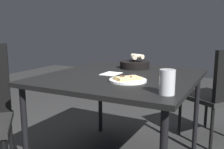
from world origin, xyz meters
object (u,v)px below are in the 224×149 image
at_px(pizza_plate, 128,80).
at_px(bread_basket, 135,64).
at_px(beer_glass, 167,83).
at_px(chair_near, 219,90).
at_px(dining_table, 121,82).

xyz_separation_m(pizza_plate, bread_basket, (0.52, 0.16, 0.03)).
distance_m(beer_glass, chair_near, 1.22).
bearing_deg(beer_glass, pizza_plate, 56.65).
bearing_deg(bread_basket, beer_glass, -146.88).
xyz_separation_m(pizza_plate, chair_near, (0.97, -0.48, -0.23)).
bearing_deg(bread_basket, chair_near, -55.26).
height_order(dining_table, pizza_plate, pizza_plate).
xyz_separation_m(dining_table, pizza_plate, (-0.18, -0.13, 0.06)).
xyz_separation_m(bread_basket, beer_glass, (-0.73, -0.48, 0.02)).
xyz_separation_m(dining_table, bread_basket, (0.34, 0.03, 0.09)).
height_order(beer_glass, chair_near, chair_near).
height_order(pizza_plate, beer_glass, beer_glass).
relative_size(dining_table, chair_near, 1.28).
relative_size(beer_glass, chair_near, 0.15).
height_order(dining_table, chair_near, chair_near).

